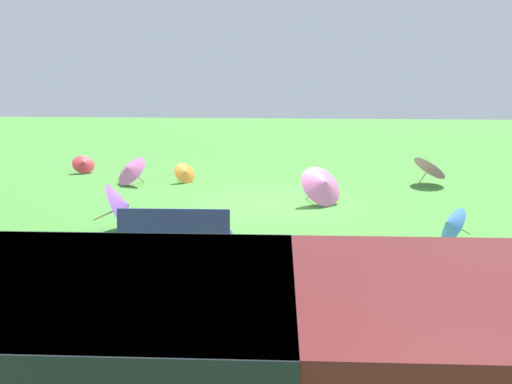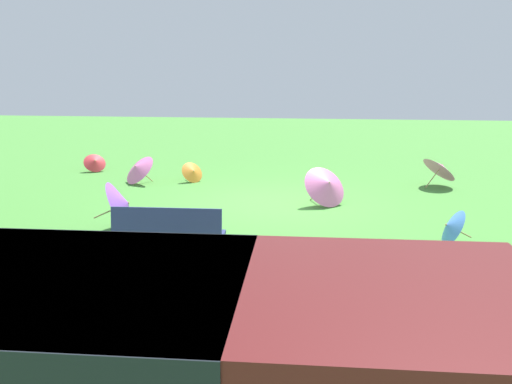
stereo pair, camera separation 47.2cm
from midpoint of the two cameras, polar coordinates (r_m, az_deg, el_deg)
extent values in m
plane|color=#478C38|center=(11.55, 2.70, -1.23)|extent=(40.00, 40.00, 0.00)
cube|color=#591919|center=(3.77, -3.32, -18.76)|extent=(4.65, 2.01, 1.35)
cube|color=black|center=(3.81, -17.53, -12.16)|extent=(2.62, 1.98, 0.55)
cylinder|color=black|center=(5.23, -20.00, -15.83)|extent=(0.77, 0.24, 0.76)
cylinder|color=black|center=(4.92, 18.46, -17.69)|extent=(0.77, 0.24, 0.76)
cube|color=navy|center=(8.00, -7.41, -4.47)|extent=(1.61, 0.50, 0.05)
cube|color=navy|center=(7.75, -7.77, -3.32)|extent=(1.60, 0.16, 0.45)
cube|color=black|center=(8.23, -11.75, -5.80)|extent=(0.09, 0.41, 0.45)
cube|color=black|center=(7.96, -2.83, -6.16)|extent=(0.09, 0.41, 0.45)
cylinder|color=tan|center=(15.81, -15.95, 2.61)|extent=(0.17, 0.23, 0.25)
cone|color=#D8383F|center=(15.62, -15.85, 3.09)|extent=(0.78, 0.76, 0.53)
sphere|color=tan|center=(15.57, -15.82, 3.22)|extent=(0.06, 0.06, 0.05)
cylinder|color=tan|center=(13.87, -10.58, 1.69)|extent=(0.26, 0.28, 0.34)
cone|color=pink|center=(13.72, -11.47, 2.48)|extent=(1.12, 1.11, 0.74)
sphere|color=tan|center=(13.68, -11.71, 2.69)|extent=(0.06, 0.06, 0.05)
cylinder|color=tan|center=(9.82, -14.22, -2.12)|extent=(0.45, 0.11, 0.21)
cone|color=purple|center=(9.74, -12.48, -1.35)|extent=(0.72, 1.04, 0.95)
sphere|color=tan|center=(9.72, -11.99, -1.13)|extent=(0.05, 0.04, 0.05)
cylinder|color=tan|center=(11.68, 7.64, -0.17)|extent=(0.32, 0.41, 0.40)
cone|color=pink|center=(11.38, 8.69, 0.77)|extent=(1.21, 1.18, 0.87)
sphere|color=tan|center=(11.31, 8.97, 1.01)|extent=(0.06, 0.06, 0.05)
cylinder|color=tan|center=(9.50, 22.31, -4.03)|extent=(0.31, 0.04, 0.17)
cone|color=#4C8CE5|center=(9.41, 21.16, -3.43)|extent=(0.44, 0.67, 0.64)
sphere|color=tan|center=(9.38, 20.83, -3.26)|extent=(0.05, 0.04, 0.05)
cylinder|color=tan|center=(13.91, -6.14, 1.76)|extent=(0.24, 0.23, 0.21)
cone|color=orange|center=(13.74, -5.71, 2.15)|extent=(0.68, 0.69, 0.53)
sphere|color=tan|center=(13.70, -5.62, 2.23)|extent=(0.06, 0.06, 0.05)
cylinder|color=tan|center=(13.80, 19.06, 1.32)|extent=(0.34, 0.20, 0.43)
cone|color=pink|center=(13.90, 19.86, 2.45)|extent=(1.08, 1.13, 0.69)
sphere|color=tan|center=(13.93, 20.04, 2.70)|extent=(0.06, 0.06, 0.05)
camera|label=1|loc=(0.24, -88.64, 0.31)|focal=37.83mm
camera|label=2|loc=(0.24, 91.36, -0.31)|focal=37.83mm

